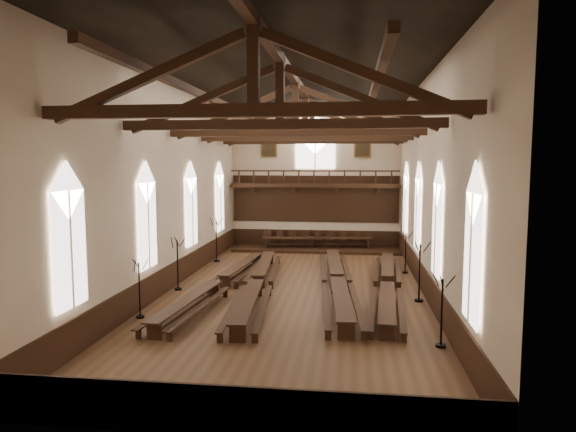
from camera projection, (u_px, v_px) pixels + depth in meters
The scene contains 21 objects.
ground at pixel (295, 291), 24.08m from camera, with size 26.00×26.00×0.00m, color brown.
room_walls at pixel (295, 153), 23.41m from camera, with size 26.00×26.00×26.00m.
wainscot_band at pixel (295, 279), 24.02m from camera, with size 12.00×26.00×1.20m.
side_windows at pixel (295, 212), 23.69m from camera, with size 11.85×19.80×4.50m.
end_window at pixel (315, 145), 36.06m from camera, with size 2.80×0.12×3.80m.
minstrels_gallery at pixel (315, 193), 36.17m from camera, with size 11.80×1.24×3.70m.
portraits at pixel (315, 147), 36.07m from camera, with size 7.75×0.09×1.45m.
roof_trusses at pixel (295, 114), 23.23m from camera, with size 11.70×25.70×2.80m.
refectory_row_a at pixel (220, 282), 23.88m from camera, with size 1.92×13.89×0.69m.
refectory_row_b at pixel (257, 281), 23.89m from camera, with size 1.99×14.14×0.71m.
refectory_row_c at pixel (337, 279), 24.21m from camera, with size 1.98×14.36×0.74m.
refectory_row_d at pixel (388, 283), 23.76m from camera, with size 1.80×13.77×0.67m.
dais at pixel (317, 249), 35.29m from camera, with size 11.40×2.90×0.19m, color black.
high_table at pixel (317, 239), 35.22m from camera, with size 7.59×1.60×0.71m.
high_chairs at pixel (318, 237), 35.96m from camera, with size 7.69×0.49×1.09m.
candelabrum_left_near at pixel (140, 300), 19.93m from camera, with size 0.69×0.68×2.32m.
candelabrum_left_mid at pixel (178, 274), 24.29m from camera, with size 0.71×0.78×2.54m.
candelabrum_left_far at pixel (216, 248), 31.23m from camera, with size 0.81×0.80×2.73m.
candelabrum_right_near at pixel (441, 325), 16.76m from camera, with size 0.71×0.72×2.41m.
candelabrum_right_mid at pixel (419, 283), 22.25m from camera, with size 0.72×0.82×2.67m.
candelabrum_right_far at pixel (405, 260), 27.99m from camera, with size 0.68×0.71×2.36m.
Camera 1 is at (2.57, -23.44, 6.05)m, focal length 32.00 mm.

